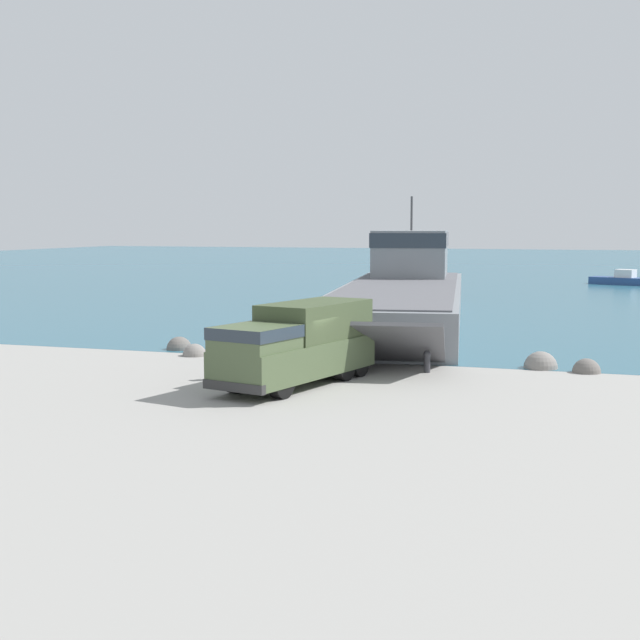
% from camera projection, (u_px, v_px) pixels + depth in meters
% --- Properties ---
extents(ground_plane, '(240.00, 240.00, 0.00)m').
position_uv_depth(ground_plane, '(303.00, 384.00, 32.99)').
color(ground_plane, gray).
extents(water_surface, '(240.00, 180.00, 0.01)m').
position_uv_depth(water_surface, '(527.00, 267.00, 123.63)').
color(water_surface, '#285B70').
rests_on(water_surface, ground_plane).
extents(landing_craft, '(11.87, 36.19, 7.86)m').
position_uv_depth(landing_craft, '(403.00, 288.00, 55.74)').
color(landing_craft, gray).
rests_on(landing_craft, ground_plane).
extents(military_truck, '(4.24, 8.00, 2.97)m').
position_uv_depth(military_truck, '(297.00, 344.00, 32.58)').
color(military_truck, '#475638').
rests_on(military_truck, ground_plane).
extents(soldier_on_ramp, '(0.44, 0.50, 1.70)m').
position_uv_depth(soldier_on_ramp, '(233.00, 354.00, 33.80)').
color(soldier_on_ramp, '#6B664C').
rests_on(soldier_on_ramp, ground_plane).
extents(moored_boat_a, '(6.14, 4.04, 1.49)m').
position_uv_depth(moored_boat_a, '(622.00, 280.00, 87.41)').
color(moored_boat_a, navy).
rests_on(moored_boat_a, ground_plane).
extents(mooring_bollard, '(0.31, 0.31, 0.89)m').
position_uv_depth(mooring_bollard, '(427.00, 361.00, 35.44)').
color(mooring_bollard, '#333338').
rests_on(mooring_bollard, ground_plane).
extents(shoreline_rock_a, '(1.39, 1.39, 1.39)m').
position_uv_depth(shoreline_rock_a, '(541.00, 368.00, 36.56)').
color(shoreline_rock_a, gray).
rests_on(shoreline_rock_a, ground_plane).
extents(shoreline_rock_b, '(1.20, 1.20, 1.20)m').
position_uv_depth(shoreline_rock_b, '(179.00, 349.00, 42.09)').
color(shoreline_rock_b, '#66605B').
rests_on(shoreline_rock_b, ground_plane).
extents(shoreline_rock_c, '(1.09, 1.09, 1.09)m').
position_uv_depth(shoreline_rock_c, '(195.00, 356.00, 40.04)').
color(shoreline_rock_c, gray).
rests_on(shoreline_rock_c, ground_plane).
extents(shoreline_rock_d, '(1.13, 1.13, 1.13)m').
position_uv_depth(shoreline_rock_d, '(586.00, 372.00, 35.49)').
color(shoreline_rock_d, '#66605B').
rests_on(shoreline_rock_d, ground_plane).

